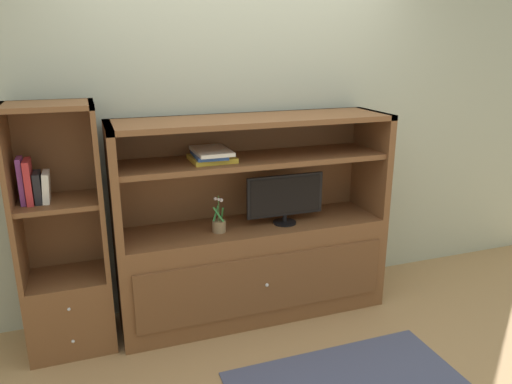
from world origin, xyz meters
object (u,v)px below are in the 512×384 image
(magazine_stack, at_px, (211,155))
(upright_book_row, at_px, (34,184))
(media_console, at_px, (253,251))
(tv_monitor, at_px, (285,197))
(bookshelf_tall, at_px, (67,273))
(potted_plant, at_px, (219,224))

(magazine_stack, distance_m, upright_book_row, 1.08)
(media_console, xyz_separation_m, tv_monitor, (0.21, -0.06, 0.40))
(media_console, distance_m, upright_book_row, 1.51)
(magazine_stack, distance_m, bookshelf_tall, 1.18)
(media_console, relative_size, potted_plant, 7.50)
(media_console, xyz_separation_m, potted_plant, (-0.27, -0.06, 0.26))
(media_console, relative_size, upright_book_row, 6.84)
(tv_monitor, bearing_deg, magazine_stack, 174.12)
(media_console, distance_m, magazine_stack, 0.79)
(potted_plant, distance_m, magazine_stack, 0.47)
(magazine_stack, bearing_deg, bookshelf_tall, 178.87)
(tv_monitor, height_order, potted_plant, tv_monitor)
(tv_monitor, relative_size, magazine_stack, 1.64)
(media_console, relative_size, bookshelf_tall, 1.20)
(media_console, bearing_deg, magazine_stack, -177.86)
(potted_plant, bearing_deg, bookshelf_tall, 175.83)
(potted_plant, bearing_deg, tv_monitor, 0.07)
(tv_monitor, distance_m, upright_book_row, 1.60)
(magazine_stack, bearing_deg, media_console, 2.14)
(magazine_stack, bearing_deg, upright_book_row, 179.62)
(potted_plant, height_order, magazine_stack, magazine_stack)
(potted_plant, height_order, bookshelf_tall, bookshelf_tall)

